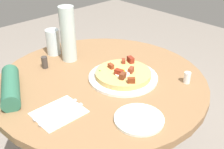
% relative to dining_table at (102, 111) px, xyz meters
% --- Properties ---
extents(dining_table, '(0.91, 0.91, 0.75)m').
position_rel_dining_table_xyz_m(dining_table, '(0.00, 0.00, 0.00)').
color(dining_table, olive).
rests_on(dining_table, ground_plane).
extents(pizza_plate, '(0.30, 0.30, 0.01)m').
position_rel_dining_table_xyz_m(pizza_plate, '(-0.07, -0.07, 0.18)').
color(pizza_plate, white).
rests_on(pizza_plate, dining_table).
extents(breakfast_pizza, '(0.24, 0.24, 0.05)m').
position_rel_dining_table_xyz_m(breakfast_pizza, '(-0.07, -0.07, 0.20)').
color(breakfast_pizza, tan).
rests_on(breakfast_pizza, pizza_plate).
extents(bread_plate, '(0.17, 0.17, 0.01)m').
position_rel_dining_table_xyz_m(bread_plate, '(-0.30, 0.09, 0.18)').
color(bread_plate, silver).
rests_on(bread_plate, dining_table).
extents(napkin, '(0.14, 0.17, 0.00)m').
position_rel_dining_table_xyz_m(napkin, '(-0.08, 0.27, 0.18)').
color(napkin, white).
rests_on(napkin, dining_table).
extents(fork, '(0.01, 0.18, 0.00)m').
position_rel_dining_table_xyz_m(fork, '(-0.06, 0.27, 0.18)').
color(fork, silver).
rests_on(fork, napkin).
extents(knife, '(0.01, 0.18, 0.00)m').
position_rel_dining_table_xyz_m(knife, '(-0.10, 0.27, 0.18)').
color(knife, silver).
rests_on(knife, napkin).
extents(water_glass, '(0.07, 0.07, 0.13)m').
position_rel_dining_table_xyz_m(water_glass, '(0.35, 0.01, 0.24)').
color(water_glass, silver).
rests_on(water_glass, dining_table).
extents(water_bottle, '(0.07, 0.07, 0.26)m').
position_rel_dining_table_xyz_m(water_bottle, '(0.24, -0.01, 0.31)').
color(water_bottle, silver).
rests_on(water_bottle, dining_table).
extents(salt_shaker, '(0.03, 0.03, 0.05)m').
position_rel_dining_table_xyz_m(salt_shaker, '(-0.27, -0.24, 0.20)').
color(salt_shaker, white).
rests_on(salt_shaker, dining_table).
extents(pepper_shaker, '(0.03, 0.03, 0.06)m').
position_rel_dining_table_xyz_m(pepper_shaker, '(0.25, 0.12, 0.21)').
color(pepper_shaker, '#3F3833').
rests_on(pepper_shaker, dining_table).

